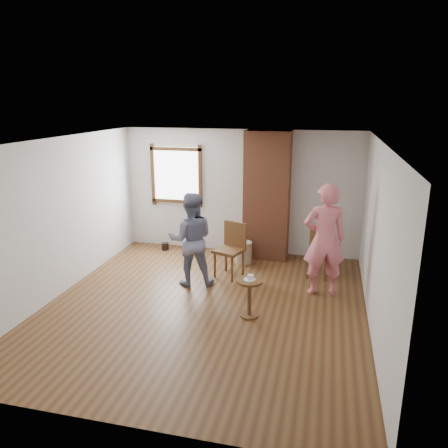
{
  "coord_description": "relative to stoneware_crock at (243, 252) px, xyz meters",
  "views": [
    {
      "loc": [
        1.78,
        -6.09,
        3.19
      ],
      "look_at": [
        0.12,
        0.8,
        1.15
      ],
      "focal_mm": 35.0,
      "sensor_mm": 36.0,
      "label": 1
    }
  ],
  "objects": [
    {
      "name": "person_pink",
      "position": [
        1.57,
        -1.11,
        0.74
      ],
      "size": [
        0.78,
        0.6,
        1.91
      ],
      "primitive_type": "imported",
      "rotation": [
        0.0,
        0.0,
        3.37
      ],
      "color": "#E0707C",
      "rests_on": "ground"
    },
    {
      "name": "dining_chair_right",
      "position": [
        1.48,
        -0.31,
        0.26
      ],
      "size": [
        0.44,
        0.44,
        0.85
      ],
      "rotation": [
        0.0,
        0.0,
        -0.12
      ],
      "color": "brown",
      "rests_on": "ground"
    },
    {
      "name": "cake_slice",
      "position": [
        0.53,
        -2.21,
        0.42
      ],
      "size": [
        0.08,
        0.07,
        0.06
      ],
      "primitive_type": "cube",
      "color": "white",
      "rests_on": "cake_plate"
    },
    {
      "name": "dark_pot",
      "position": [
        -1.82,
        0.36,
        -0.14
      ],
      "size": [
        0.2,
        0.2,
        0.16
      ],
      "primitive_type": "cylinder",
      "rotation": [
        0.0,
        0.0,
        0.37
      ],
      "color": "black",
      "rests_on": "ground"
    },
    {
      "name": "room_shell",
      "position": [
        -0.28,
        -1.43,
        1.59
      ],
      "size": [
        5.04,
        5.52,
        2.62
      ],
      "color": "silver",
      "rests_on": "ground"
    },
    {
      "name": "dining_chair_left",
      "position": [
        -0.1,
        -0.68,
        0.34
      ],
      "size": [
        0.6,
        0.6,
        1.0
      ],
      "rotation": [
        0.0,
        0.0,
        -0.35
      ],
      "color": "brown",
      "rests_on": "ground"
    },
    {
      "name": "brick_chimney",
      "position": [
        0.38,
        0.46,
        1.08
      ],
      "size": [
        0.9,
        0.5,
        2.6
      ],
      "primitive_type": "cube",
      "color": "#A75B3B",
      "rests_on": "ground"
    },
    {
      "name": "side_table",
      "position": [
        0.52,
        -2.21,
        0.18
      ],
      "size": [
        0.4,
        0.4,
        0.6
      ],
      "color": "brown",
      "rests_on": "ground"
    },
    {
      "name": "cake_plate",
      "position": [
        0.52,
        -2.21,
        0.39
      ],
      "size": [
        0.18,
        0.18,
        0.01
      ],
      "primitive_type": "cylinder",
      "color": "white",
      "rests_on": "side_table"
    },
    {
      "name": "stoneware_crock",
      "position": [
        0.0,
        0.0,
        0.0
      ],
      "size": [
        0.4,
        0.4,
        0.44
      ],
      "primitive_type": "cylinder",
      "rotation": [
        0.0,
        0.0,
        -0.19
      ],
      "color": "tan",
      "rests_on": "ground"
    },
    {
      "name": "ground",
      "position": [
        -0.22,
        -2.04,
        -0.22
      ],
      "size": [
        5.5,
        5.5,
        0.0
      ],
      "primitive_type": "plane",
      "color": "brown",
      "rests_on": "ground"
    },
    {
      "name": "man",
      "position": [
        -0.69,
        -1.24,
        0.61
      ],
      "size": [
        0.95,
        0.83,
        1.66
      ],
      "primitive_type": "imported",
      "rotation": [
        0.0,
        0.0,
        3.43
      ],
      "color": "#141737",
      "rests_on": "ground"
    }
  ]
}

